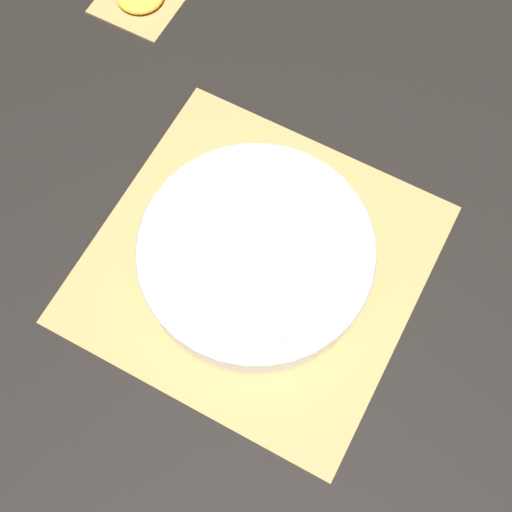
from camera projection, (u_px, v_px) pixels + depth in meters
name	position (u px, v px, depth m)	size (l,w,h in m)	color
ground_plane	(256.00, 264.00, 0.90)	(6.00, 6.00, 0.00)	black
bamboo_mat_center	(256.00, 263.00, 0.90)	(0.40, 0.39, 0.01)	#A8844C
fruit_salad_bowl	(256.00, 253.00, 0.87)	(0.29, 0.29, 0.06)	silver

